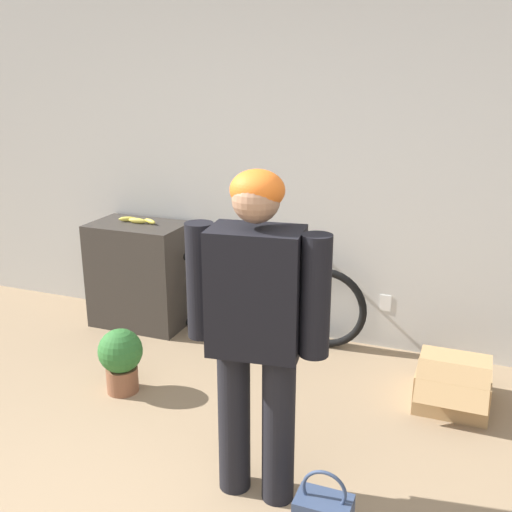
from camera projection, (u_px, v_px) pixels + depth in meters
name	position (u px, v px, depth m)	size (l,w,h in m)	color
wall_back	(317.00, 167.00, 4.27)	(8.00, 0.07, 2.60)	silver
side_shelf	(140.00, 274.00, 4.75)	(0.73, 0.47, 0.83)	#38332D
person	(256.00, 317.00, 2.66)	(0.67, 0.30, 1.58)	black
bicycle	(254.00, 296.00, 4.53)	(1.70, 0.46, 0.68)	black
banana	(137.00, 220.00, 4.64)	(0.34, 0.09, 0.04)	#EAD64C
cardboard_box	(453.00, 384.00, 3.67)	(0.43, 0.56, 0.34)	tan
potted_plant	(121.00, 357.00, 3.77)	(0.28, 0.28, 0.42)	brown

